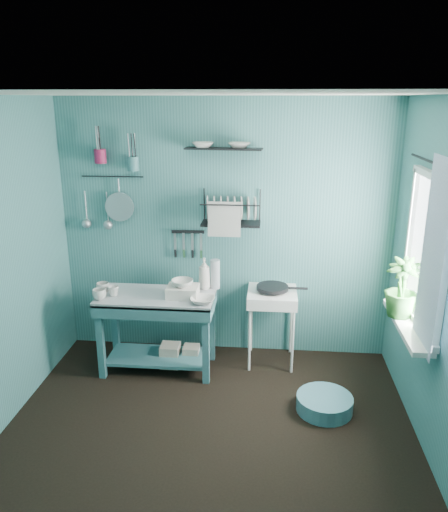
# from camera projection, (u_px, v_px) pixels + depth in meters

# --- Properties ---
(floor) EXTENTS (3.20, 3.20, 0.00)m
(floor) POSITION_uv_depth(u_px,v_px,m) (207.00, 440.00, 3.78)
(floor) COLOR black
(floor) RESTS_ON ground
(ceiling) EXTENTS (3.20, 3.20, 0.00)m
(ceiling) POSITION_uv_depth(u_px,v_px,m) (203.00, 94.00, 3.03)
(ceiling) COLOR silver
(ceiling) RESTS_ON ground
(wall_back) EXTENTS (3.20, 0.00, 3.20)m
(wall_back) POSITION_uv_depth(u_px,v_px,m) (225.00, 231.00, 4.83)
(wall_back) COLOR #377171
(wall_back) RESTS_ON ground
(wall_front) EXTENTS (3.20, 0.00, 3.20)m
(wall_front) POSITION_uv_depth(u_px,v_px,m) (156.00, 421.00, 1.98)
(wall_front) COLOR #377171
(wall_front) RESTS_ON ground
(wall_right) EXTENTS (0.00, 3.00, 3.00)m
(wall_right) POSITION_uv_depth(u_px,v_px,m) (447.00, 294.00, 3.26)
(wall_right) COLOR #377171
(wall_right) RESTS_ON ground
(work_counter) EXTENTS (1.07, 0.54, 0.75)m
(work_counter) POSITION_uv_depth(u_px,v_px,m) (158.00, 332.00, 4.69)
(work_counter) COLOR #366A72
(work_counter) RESTS_ON floor
(mug_left) EXTENTS (0.12, 0.12, 0.10)m
(mug_left) POSITION_uv_depth(u_px,v_px,m) (99.00, 294.00, 4.45)
(mug_left) COLOR silver
(mug_left) RESTS_ON work_counter
(mug_mid) EXTENTS (0.14, 0.14, 0.09)m
(mug_mid) POSITION_uv_depth(u_px,v_px,m) (114.00, 291.00, 4.54)
(mug_mid) COLOR silver
(mug_mid) RESTS_ON work_counter
(mug_right) EXTENTS (0.17, 0.17, 0.10)m
(mug_right) POSITION_uv_depth(u_px,v_px,m) (103.00, 288.00, 4.60)
(mug_right) COLOR silver
(mug_right) RESTS_ON work_counter
(wash_tub) EXTENTS (0.28, 0.22, 0.10)m
(wash_tub) POSITION_uv_depth(u_px,v_px,m) (183.00, 291.00, 4.52)
(wash_tub) COLOR silver
(wash_tub) RESTS_ON work_counter
(tub_bowl) EXTENTS (0.20, 0.19, 0.06)m
(tub_bowl) POSITION_uv_depth(u_px,v_px,m) (182.00, 283.00, 4.49)
(tub_bowl) COLOR silver
(tub_bowl) RESTS_ON wash_tub
(soap_bottle) EXTENTS (0.11, 0.12, 0.30)m
(soap_bottle) POSITION_uv_depth(u_px,v_px,m) (204.00, 274.00, 4.68)
(soap_bottle) COLOR silver
(soap_bottle) RESTS_ON work_counter
(water_bottle) EXTENTS (0.09, 0.09, 0.28)m
(water_bottle) POSITION_uv_depth(u_px,v_px,m) (215.00, 274.00, 4.69)
(water_bottle) COLOR #AFB8C3
(water_bottle) RESTS_ON work_counter
(counter_bowl) EXTENTS (0.22, 0.22, 0.05)m
(counter_bowl) POSITION_uv_depth(u_px,v_px,m) (203.00, 300.00, 4.38)
(counter_bowl) COLOR silver
(counter_bowl) RESTS_ON work_counter
(hotplate_stand) EXTENTS (0.52, 0.52, 0.74)m
(hotplate_stand) POSITION_uv_depth(u_px,v_px,m) (271.00, 327.00, 4.82)
(hotplate_stand) COLOR white
(hotplate_stand) RESTS_ON floor
(frying_pan) EXTENTS (0.30, 0.30, 0.03)m
(frying_pan) POSITION_uv_depth(u_px,v_px,m) (272.00, 287.00, 4.69)
(frying_pan) COLOR black
(frying_pan) RESTS_ON hotplate_stand
(knife_strip) EXTENTS (0.32, 0.03, 0.03)m
(knife_strip) POSITION_uv_depth(u_px,v_px,m) (188.00, 232.00, 4.83)
(knife_strip) COLOR black
(knife_strip) RESTS_ON wall_back
(dish_rack) EXTENTS (0.58, 0.32, 0.32)m
(dish_rack) POSITION_uv_depth(u_px,v_px,m) (231.00, 208.00, 4.62)
(dish_rack) COLOR black
(dish_rack) RESTS_ON wall_back
(upper_shelf) EXTENTS (0.71, 0.25, 0.01)m
(upper_shelf) POSITION_uv_depth(u_px,v_px,m) (224.00, 149.00, 4.49)
(upper_shelf) COLOR black
(upper_shelf) RESTS_ON wall_back
(shelf_bowl_left) EXTENTS (0.22, 0.22, 0.05)m
(shelf_bowl_left) POSITION_uv_depth(u_px,v_px,m) (203.00, 146.00, 4.50)
(shelf_bowl_left) COLOR silver
(shelf_bowl_left) RESTS_ON upper_shelf
(shelf_bowl_right) EXTENTS (0.22, 0.22, 0.05)m
(shelf_bowl_right) POSITION_uv_depth(u_px,v_px,m) (239.00, 149.00, 4.48)
(shelf_bowl_right) COLOR silver
(shelf_bowl_right) RESTS_ON upper_shelf
(utensil_cup_magenta) EXTENTS (0.11, 0.11, 0.13)m
(utensil_cup_magenta) POSITION_uv_depth(u_px,v_px,m) (100.00, 156.00, 4.64)
(utensil_cup_magenta) COLOR #931B44
(utensil_cup_magenta) RESTS_ON wall_back
(utensil_cup_teal) EXTENTS (0.11, 0.11, 0.13)m
(utensil_cup_teal) POSITION_uv_depth(u_px,v_px,m) (133.00, 164.00, 4.63)
(utensil_cup_teal) COLOR #387074
(utensil_cup_teal) RESTS_ON wall_back
(colander) EXTENTS (0.28, 0.03, 0.28)m
(colander) POSITION_uv_depth(u_px,v_px,m) (120.00, 207.00, 4.80)
(colander) COLOR #B0B3B9
(colander) RESTS_ON wall_back
(ladle_outer) EXTENTS (0.01, 0.01, 0.30)m
(ladle_outer) POSITION_uv_depth(u_px,v_px,m) (86.00, 206.00, 4.84)
(ladle_outer) COLOR #B0B3B9
(ladle_outer) RESTS_ON wall_back
(ladle_inner) EXTENTS (0.01, 0.01, 0.30)m
(ladle_inner) POSITION_uv_depth(u_px,v_px,m) (107.00, 207.00, 4.83)
(ladle_inner) COLOR #B0B3B9
(ladle_inner) RESTS_ON wall_back
(hook_rail) EXTENTS (0.60, 0.01, 0.01)m
(hook_rail) POSITION_uv_depth(u_px,v_px,m) (112.00, 176.00, 4.74)
(hook_rail) COLOR black
(hook_rail) RESTS_ON wall_back
(window_glass) EXTENTS (0.00, 1.10, 1.10)m
(window_glass) POSITION_uv_depth(u_px,v_px,m) (428.00, 252.00, 3.64)
(window_glass) COLOR white
(window_glass) RESTS_ON wall_right
(windowsill) EXTENTS (0.16, 0.95, 0.04)m
(windowsill) POSITION_uv_depth(u_px,v_px,m) (407.00, 325.00, 3.83)
(windowsill) COLOR white
(windowsill) RESTS_ON wall_right
(curtain) EXTENTS (0.00, 1.35, 1.35)m
(curtain) POSITION_uv_depth(u_px,v_px,m) (432.00, 258.00, 3.35)
(curtain) COLOR white
(curtain) RESTS_ON wall_right
(curtain_rod) EXTENTS (0.02, 1.05, 0.02)m
(curtain_rod) POSITION_uv_depth(u_px,v_px,m) (433.00, 163.00, 3.45)
(curtain_rod) COLOR black
(curtain_rod) RESTS_ON wall_right
(potted_plant) EXTENTS (0.34, 0.34, 0.47)m
(potted_plant) POSITION_uv_depth(u_px,v_px,m) (402.00, 288.00, 3.88)
(potted_plant) COLOR #2D6C2B
(potted_plant) RESTS_ON windowsill
(storage_tin_large) EXTENTS (0.18, 0.18, 0.22)m
(storage_tin_large) POSITION_uv_depth(u_px,v_px,m) (170.00, 355.00, 4.81)
(storage_tin_large) COLOR gray
(storage_tin_large) RESTS_ON floor
(storage_tin_small) EXTENTS (0.15, 0.15, 0.20)m
(storage_tin_small) POSITION_uv_depth(u_px,v_px,m) (191.00, 356.00, 4.82)
(storage_tin_small) COLOR gray
(storage_tin_small) RESTS_ON floor
(floor_basin) EXTENTS (0.46, 0.46, 0.13)m
(floor_basin) POSITION_uv_depth(u_px,v_px,m) (324.00, 403.00, 4.12)
(floor_basin) COLOR teal
(floor_basin) RESTS_ON floor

